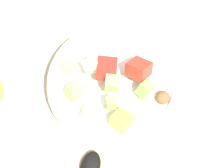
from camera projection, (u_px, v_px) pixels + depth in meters
ground_plane at (120, 84)px, 0.69m from camera, size 2.40×2.40×0.00m
placemat at (120, 84)px, 0.69m from camera, size 0.51×0.35×0.01m
salad_bowl at (112, 86)px, 0.64m from camera, size 0.25×0.25×0.11m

